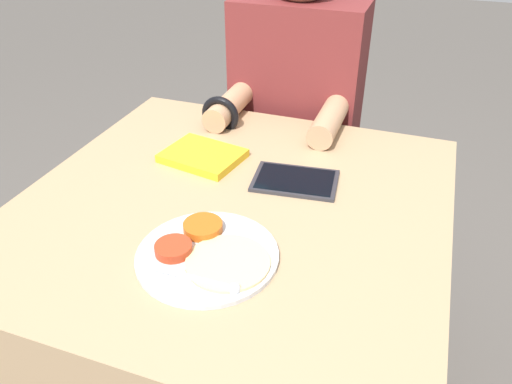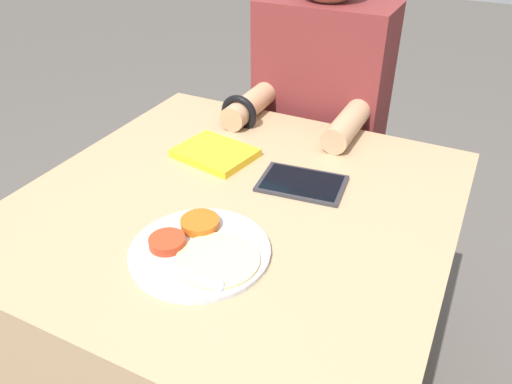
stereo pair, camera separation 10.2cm
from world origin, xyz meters
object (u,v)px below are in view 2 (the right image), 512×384
Objects in this scene: red_notebook at (215,154)px; tablet_device at (302,183)px; thali_tray at (200,249)px; person_diner at (317,149)px.

red_notebook is 0.25m from tablet_device.
red_notebook reaches higher than tablet_device.
red_notebook is (-0.16, 0.34, -0.00)m from thali_tray.
person_diner is (0.12, 0.45, -0.18)m from red_notebook.
tablet_device is at bearing -74.52° from person_diner.
thali_tray is 0.32m from tablet_device.
person_diner is at bearing 75.73° from red_notebook.
tablet_device is at bearing 74.98° from thali_tray.
red_notebook is at bearing 115.88° from thali_tray.
thali_tray is 0.38m from red_notebook.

